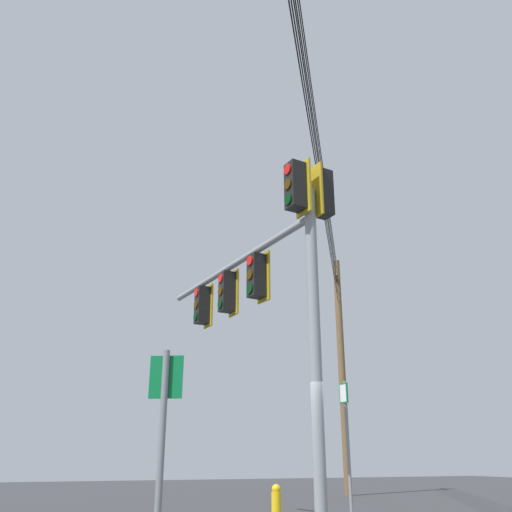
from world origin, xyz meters
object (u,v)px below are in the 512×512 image
object	(u,v)px
fire_hydrant	(276,504)
route_sign_secondary	(162,442)
utility_pole_wooden	(342,367)
route_sign_primary	(347,438)

from	to	relation	value
fire_hydrant	route_sign_secondary	size ratio (longest dim) A/B	0.34
utility_pole_wooden	fire_hydrant	bearing A→B (deg)	50.66
route_sign_secondary	route_sign_primary	bearing A→B (deg)	-135.00
route_sign_primary	route_sign_secondary	distance (m)	7.24
route_sign_primary	utility_pole_wooden	bearing A→B (deg)	-120.14
fire_hydrant	route_sign_secondary	bearing A→B (deg)	58.22
utility_pole_wooden	route_sign_secondary	xyz separation A→B (m)	(10.57, 14.51, -3.43)
utility_pole_wooden	fire_hydrant	size ratio (longest dim) A/B	11.86
fire_hydrant	route_sign_primary	bearing A→B (deg)	123.99
utility_pole_wooden	route_sign_secondary	world-z (taller)	utility_pole_wooden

